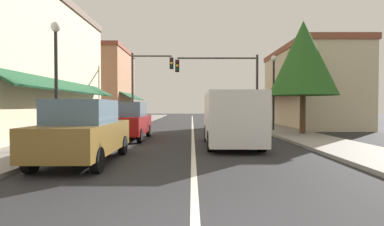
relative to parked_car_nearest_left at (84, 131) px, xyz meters
name	(u,v)px	position (x,y,z in m)	size (l,w,h in m)	color
ground_plane	(193,128)	(3.10, 12.92, -0.88)	(80.00, 80.00, 0.00)	#28282B
sidewalk_left	(116,127)	(-2.40, 12.92, -0.82)	(2.60, 56.00, 0.12)	gray
sidewalk_right	(270,127)	(8.60, 12.92, -0.82)	(2.60, 56.00, 0.12)	gray
lane_center_stripe	(193,128)	(3.10, 12.92, -0.88)	(0.14, 52.00, 0.01)	silver
storefront_left_block	(3,64)	(-6.60, 6.92, 2.84)	(7.12, 14.20, 7.42)	beige
storefront_right_block	(310,87)	(12.13, 14.92, 2.15)	(5.80, 10.20, 6.05)	beige
storefront_far_left	(108,85)	(-5.69, 22.92, 2.87)	(5.29, 8.20, 7.49)	#9E6B4C
parked_car_nearest_left	(84,131)	(0.00, 0.00, 0.00)	(1.80, 4.11, 1.77)	brown
parked_car_second_left	(128,121)	(0.00, 5.83, 0.00)	(1.81, 4.11, 1.77)	maroon
van_in_lane	(231,117)	(4.60, 3.58, 0.27)	(2.04, 5.20, 2.12)	silver
traffic_signal_mast_arm	(228,77)	(5.66, 13.95, 2.88)	(6.17, 0.50, 5.38)	#333333
traffic_signal_left_corner	(146,78)	(-0.62, 15.62, 2.97)	(3.38, 0.50, 5.81)	#333333
street_lamp_left_near	(56,64)	(-1.78, 2.29, 2.22)	(0.36, 0.36, 4.58)	black
street_lamp_right_mid	(274,80)	(8.07, 10.09, 2.28)	(0.36, 0.36, 4.68)	black
tree_right_near	(304,58)	(8.99, 7.71, 3.25)	(3.61, 3.61, 6.13)	#4C331E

